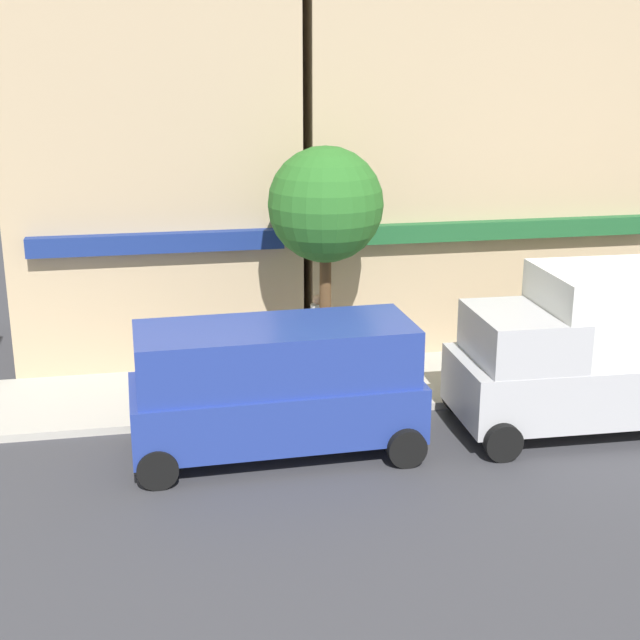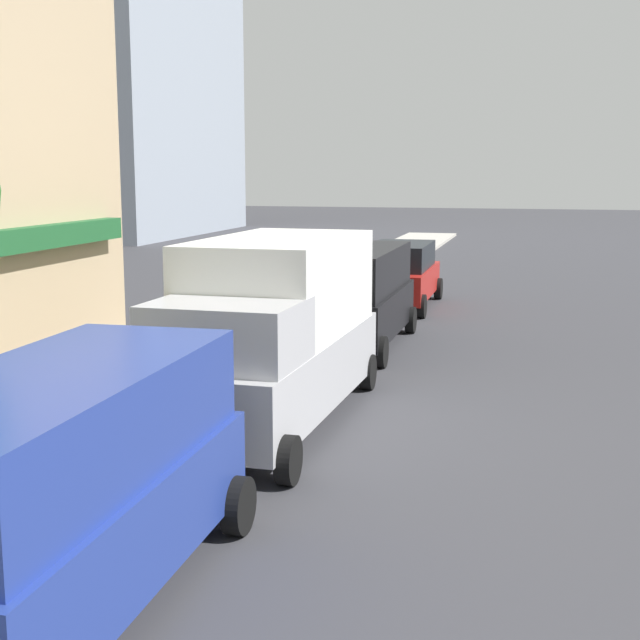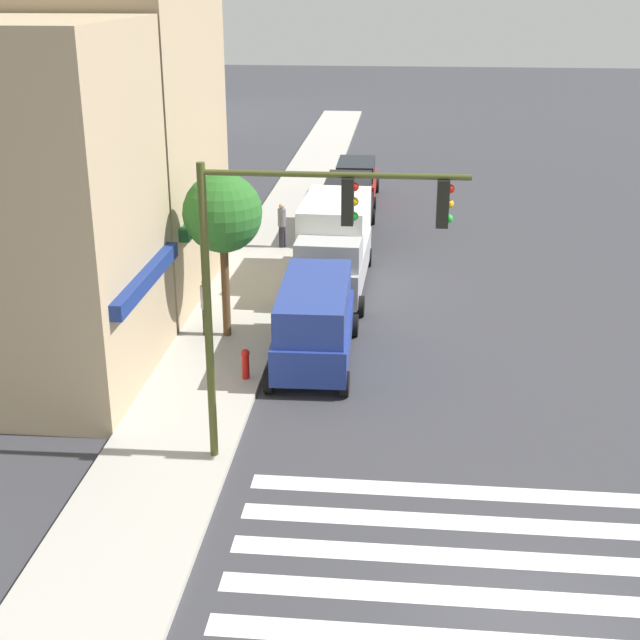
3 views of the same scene
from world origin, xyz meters
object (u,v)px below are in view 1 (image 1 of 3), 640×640
object	(u,v)px
street_tree	(326,206)
van_blue	(276,384)
pedestrian_white_shirt	(318,333)
fire_hydrant	(181,391)
box_truck_silver	(625,345)

from	to	relation	value
street_tree	van_blue	bearing A→B (deg)	-117.14
pedestrian_white_shirt	fire_hydrant	distance (m)	3.46
van_blue	box_truck_silver	world-z (taller)	box_truck_silver
pedestrian_white_shirt	fire_hydrant	world-z (taller)	pedestrian_white_shirt
van_blue	pedestrian_white_shirt	bearing A→B (deg)	66.23
street_tree	fire_hydrant	bearing A→B (deg)	-159.95
van_blue	pedestrian_white_shirt	distance (m)	3.69
pedestrian_white_shirt	street_tree	xyz separation A→B (m)	(0.04, -0.60, 2.82)
box_truck_silver	fire_hydrant	bearing A→B (deg)	169.59
box_truck_silver	fire_hydrant	size ratio (longest dim) A/B	7.42
fire_hydrant	street_tree	size ratio (longest dim) A/B	0.17
van_blue	box_truck_silver	size ratio (longest dim) A/B	0.81
pedestrian_white_shirt	van_blue	bearing A→B (deg)	-36.03
box_truck_silver	fire_hydrant	world-z (taller)	box_truck_silver
fire_hydrant	van_blue	bearing A→B (deg)	-47.11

